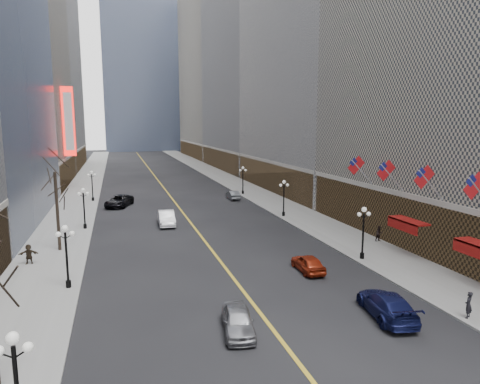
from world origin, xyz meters
TOP-DOWN VIEW (x-y plane):
  - sidewalk_east at (14.00, 70.00)m, footprint 6.00×230.00m
  - sidewalk_west at (-14.00, 70.00)m, footprint 6.00×230.00m
  - lane_line at (0.00, 80.00)m, footprint 0.25×200.00m
  - bldg_east_c at (29.88, 106.00)m, footprint 26.60×40.60m
  - bldg_east_d at (29.90, 149.00)m, footprint 26.60×46.60m
  - bldg_west_d at (-29.92, 121.00)m, footprint 26.60×38.60m
  - streetlamp_east_1 at (11.80, 30.00)m, footprint 1.26×0.44m
  - streetlamp_east_2 at (11.80, 48.00)m, footprint 1.26×0.44m
  - streetlamp_east_3 at (11.80, 66.00)m, footprint 1.26×0.44m
  - streetlamp_west_0 at (-11.80, 14.00)m, footprint 1.26×0.44m
  - streetlamp_west_1 at (-11.80, 30.00)m, footprint 1.26×0.44m
  - streetlamp_west_2 at (-11.80, 48.00)m, footprint 1.26×0.44m
  - streetlamp_west_3 at (-11.80, 66.00)m, footprint 1.26×0.44m
  - flag_2 at (15.31, 22.00)m, footprint 2.87×0.12m
  - flag_3 at (15.31, 27.00)m, footprint 2.87×0.12m
  - flag_4 at (15.31, 32.00)m, footprint 2.87×0.12m
  - flag_5 at (15.31, 37.00)m, footprint 2.87×0.12m
  - awning_c at (16.11, 30.00)m, footprint 1.40×4.00m
  - theatre_marquee at (-15.88, 80.00)m, footprint 2.00×0.55m
  - tree_west_far at (-13.50, 40.00)m, footprint 3.60×3.60m
  - car_nb_near at (-2.00, 20.56)m, footprint 2.34×4.41m
  - car_nb_mid at (-2.87, 47.71)m, footprint 1.97×5.12m
  - car_nb_far at (-8.04, 60.80)m, footprint 4.58×6.45m
  - car_sb_near at (7.21, 19.94)m, footprint 3.08×5.64m
  - car_sb_mid at (6.10, 28.69)m, footprint 1.71×4.06m
  - car_sb_far at (9.00, 62.00)m, footprint 1.54×4.19m
  - ped_ne_corner at (11.60, 18.20)m, footprint 0.73×0.68m
  - ped_east_walk at (16.40, 34.34)m, footprint 0.78×0.44m
  - ped_west_far at (-15.45, 36.45)m, footprint 1.54×0.47m

SIDE VIEW (x-z plane):
  - lane_line at x=0.00m, z-range 0.00..0.02m
  - sidewalk_east at x=14.00m, z-range 0.00..0.15m
  - sidewalk_west at x=-14.00m, z-range 0.00..0.15m
  - car_sb_far at x=9.00m, z-range 0.00..1.37m
  - car_sb_mid at x=6.10m, z-range 0.00..1.37m
  - car_nb_near at x=-2.00m, z-range 0.00..1.43m
  - car_sb_near at x=7.21m, z-range 0.00..1.55m
  - car_nb_far at x=-8.04m, z-range 0.00..1.63m
  - car_nb_mid at x=-2.87m, z-range 0.00..1.67m
  - ped_east_walk at x=16.40m, z-range 0.15..1.72m
  - ped_ne_corner at x=11.60m, z-range 0.15..1.78m
  - ped_west_far at x=-15.45m, z-range 0.15..1.80m
  - streetlamp_east_1 at x=11.80m, z-range 0.64..5.16m
  - streetlamp_east_2 at x=11.80m, z-range 0.64..5.16m
  - streetlamp_east_3 at x=11.80m, z-range 0.64..5.16m
  - streetlamp_west_0 at x=-11.80m, z-range 0.64..5.16m
  - streetlamp_west_1 at x=-11.80m, z-range 0.64..5.16m
  - streetlamp_west_2 at x=-11.80m, z-range 0.64..5.16m
  - streetlamp_west_3 at x=-11.80m, z-range 0.64..5.16m
  - awning_c at x=16.11m, z-range 2.62..3.54m
  - tree_west_far at x=-13.50m, z-range 2.28..10.20m
  - flag_2 at x=15.31m, z-range 5.85..8.72m
  - flag_3 at x=15.31m, z-range 5.85..8.72m
  - flag_4 at x=15.31m, z-range 5.85..8.72m
  - flag_5 at x=15.31m, z-range 5.85..8.72m
  - theatre_marquee at x=-15.88m, z-range 6.00..18.00m
  - bldg_east_c at x=29.88m, z-range -0.22..48.58m
  - bldg_east_d at x=29.90m, z-range -0.23..62.57m
  - bldg_west_d at x=-29.92m, z-range -0.23..72.57m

